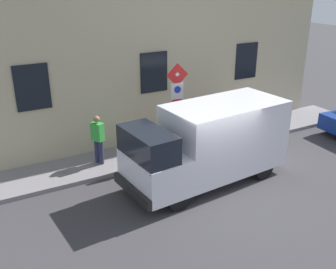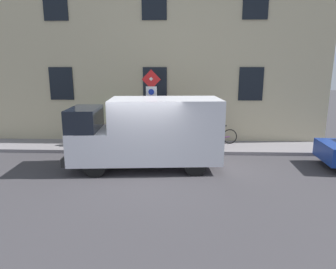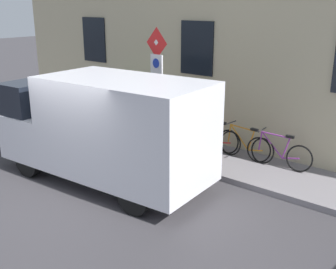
{
  "view_description": "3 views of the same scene",
  "coord_description": "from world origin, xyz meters",
  "px_view_note": "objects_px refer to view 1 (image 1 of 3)",
  "views": [
    {
      "loc": [
        -8.46,
        6.47,
        6.1
      ],
      "look_at": [
        2.35,
        0.45,
        1.08
      ],
      "focal_mm": 41.61,
      "sensor_mm": 36.0,
      "label": 1
    },
    {
      "loc": [
        -9.68,
        -1.17,
        3.54
      ],
      "look_at": [
        2.01,
        -0.69,
        0.92
      ],
      "focal_mm": 32.0,
      "sensor_mm": 36.0,
      "label": 2
    },
    {
      "loc": [
        -5.45,
        -6.95,
        4.05
      ],
      "look_at": [
        1.98,
        -0.81,
        0.97
      ],
      "focal_mm": 44.35,
      "sensor_mm": 36.0,
      "label": 3
    }
  ],
  "objects_px": {
    "delivery_van": "(209,142)",
    "bicycle_purple": "(223,122)",
    "pedestrian": "(98,138)",
    "bicycle_orange": "(204,126)",
    "sign_post_stacked": "(177,99)",
    "bicycle_red": "(184,130)"
  },
  "relations": [
    {
      "from": "delivery_van",
      "to": "bicycle_purple",
      "type": "relative_size",
      "value": 3.19
    },
    {
      "from": "pedestrian",
      "to": "delivery_van",
      "type": "bearing_deg",
      "value": 106.86
    },
    {
      "from": "bicycle_orange",
      "to": "pedestrian",
      "type": "height_order",
      "value": "pedestrian"
    },
    {
      "from": "sign_post_stacked",
      "to": "bicycle_purple",
      "type": "bearing_deg",
      "value": -67.96
    },
    {
      "from": "bicycle_purple",
      "to": "bicycle_red",
      "type": "xyz_separation_m",
      "value": [
        0.0,
        1.89,
        0.0
      ]
    },
    {
      "from": "pedestrian",
      "to": "bicycle_orange",
      "type": "bearing_deg",
      "value": 156.58
    },
    {
      "from": "delivery_van",
      "to": "bicycle_purple",
      "type": "bearing_deg",
      "value": -137.29
    },
    {
      "from": "bicycle_purple",
      "to": "bicycle_red",
      "type": "height_order",
      "value": "same"
    },
    {
      "from": "delivery_van",
      "to": "bicycle_orange",
      "type": "distance_m",
      "value": 3.73
    },
    {
      "from": "sign_post_stacked",
      "to": "bicycle_orange",
      "type": "distance_m",
      "value": 2.88
    },
    {
      "from": "bicycle_purple",
      "to": "sign_post_stacked",
      "type": "bearing_deg",
      "value": 18.63
    },
    {
      "from": "bicycle_purple",
      "to": "pedestrian",
      "type": "height_order",
      "value": "pedestrian"
    },
    {
      "from": "bicycle_purple",
      "to": "bicycle_red",
      "type": "distance_m",
      "value": 1.89
    },
    {
      "from": "delivery_van",
      "to": "pedestrian",
      "type": "distance_m",
      "value": 3.78
    },
    {
      "from": "sign_post_stacked",
      "to": "bicycle_purple",
      "type": "distance_m",
      "value": 3.59
    },
    {
      "from": "delivery_van",
      "to": "pedestrian",
      "type": "height_order",
      "value": "delivery_van"
    },
    {
      "from": "sign_post_stacked",
      "to": "pedestrian",
      "type": "height_order",
      "value": "sign_post_stacked"
    },
    {
      "from": "bicycle_orange",
      "to": "pedestrian",
      "type": "distance_m",
      "value": 4.69
    },
    {
      "from": "delivery_van",
      "to": "bicycle_red",
      "type": "height_order",
      "value": "delivery_van"
    },
    {
      "from": "pedestrian",
      "to": "bicycle_purple",
      "type": "bearing_deg",
      "value": 155.6
    },
    {
      "from": "bicycle_purple",
      "to": "bicycle_red",
      "type": "relative_size",
      "value": 1.0
    },
    {
      "from": "bicycle_orange",
      "to": "bicycle_red",
      "type": "height_order",
      "value": "same"
    }
  ]
}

